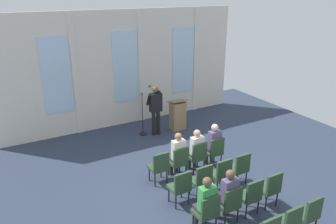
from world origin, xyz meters
TOP-DOWN VIEW (x-y plane):
  - ground_plane at (0.00, 0.00)m, footprint 13.23×13.23m
  - rear_partition at (0.03, 5.08)m, footprint 9.28×0.14m
  - speaker at (0.47, 3.56)m, footprint 0.52×0.69m
  - mic_stand at (0.05, 3.77)m, footprint 0.28×0.28m
  - lectern at (1.39, 3.59)m, footprint 0.60×0.48m
  - chair_r0_c0 at (-0.91, 0.68)m, footprint 0.46×0.44m
  - chair_r0_c1 at (-0.30, 0.68)m, footprint 0.46×0.44m
  - audience_r0_c1 at (-0.30, 0.76)m, footprint 0.36×0.39m
  - chair_r0_c2 at (0.30, 0.68)m, footprint 0.46×0.44m
  - audience_r0_c2 at (0.30, 0.76)m, footprint 0.36×0.39m
  - chair_r0_c3 at (0.91, 0.68)m, footprint 0.46×0.44m
  - audience_r0_c3 at (0.91, 0.76)m, footprint 0.36×0.39m
  - chair_r1_c0 at (-0.91, -0.41)m, footprint 0.46×0.44m
  - chair_r1_c1 at (-0.30, -0.41)m, footprint 0.46×0.44m
  - chair_r1_c2 at (0.30, -0.41)m, footprint 0.46×0.44m
  - chair_r1_c3 at (0.91, -0.41)m, footprint 0.46×0.44m
  - chair_r2_c0 at (-0.91, -1.49)m, footprint 0.46×0.44m
  - audience_r2_c0 at (-0.91, -1.41)m, footprint 0.36×0.39m
  - chair_r2_c1 at (-0.30, -1.49)m, footprint 0.46×0.44m
  - audience_r2_c1 at (-0.30, -1.41)m, footprint 0.36×0.39m
  - chair_r2_c2 at (0.30, -1.49)m, footprint 0.46×0.44m
  - chair_r2_c3 at (0.91, -1.49)m, footprint 0.46×0.44m
  - chair_r3_c2 at (0.30, -2.57)m, footprint 0.46×0.44m
  - chair_r3_c3 at (0.91, -2.57)m, footprint 0.46×0.44m

SIDE VIEW (x-z plane):
  - ground_plane at x=0.00m, z-range 0.00..0.00m
  - mic_stand at x=0.05m, z-range -0.44..1.11m
  - chair_r0_c0 at x=-0.91m, z-range 0.06..1.00m
  - chair_r0_c1 at x=-0.30m, z-range 0.06..1.00m
  - chair_r0_c2 at x=0.30m, z-range 0.06..1.00m
  - chair_r0_c3 at x=0.91m, z-range 0.06..1.00m
  - chair_r1_c0 at x=-0.91m, z-range 0.06..1.00m
  - chair_r1_c1 at x=-0.30m, z-range 0.06..1.00m
  - chair_r1_c2 at x=0.30m, z-range 0.06..1.00m
  - chair_r1_c3 at x=0.91m, z-range 0.06..1.00m
  - chair_r2_c0 at x=-0.91m, z-range 0.06..1.00m
  - chair_r2_c1 at x=-0.30m, z-range 0.06..1.00m
  - chair_r2_c2 at x=0.30m, z-range 0.06..1.00m
  - chair_r2_c3 at x=0.91m, z-range 0.06..1.00m
  - chair_r3_c2 at x=0.30m, z-range 0.06..1.00m
  - chair_r3_c3 at x=0.91m, z-range 0.06..1.00m
  - lectern at x=1.39m, z-range -0.03..1.13m
  - audience_r0_c2 at x=0.30m, z-range 0.07..1.37m
  - audience_r2_c1 at x=-0.30m, z-range 0.07..1.40m
  - audience_r2_c0 at x=-0.91m, z-range 0.07..1.40m
  - audience_r0_c1 at x=-0.30m, z-range 0.07..1.40m
  - audience_r0_c3 at x=0.91m, z-range 0.07..1.41m
  - speaker at x=0.47m, z-range 0.15..1.93m
  - rear_partition at x=0.03m, z-range 0.01..4.26m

